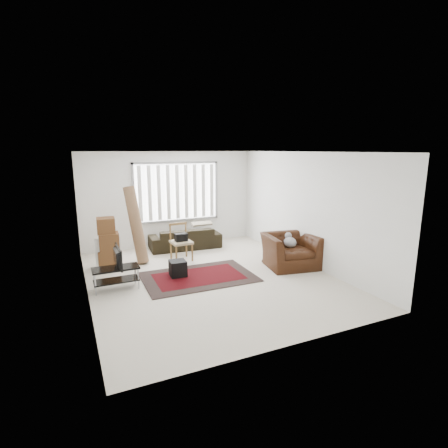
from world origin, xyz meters
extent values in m
plane|color=beige|center=(0.00, 0.00, 0.00)|extent=(6.00, 6.00, 0.00)
cube|color=white|center=(0.00, 0.00, 2.70)|extent=(5.00, 6.00, 0.02)
cube|color=white|center=(0.00, 3.00, 1.35)|extent=(5.00, 0.02, 2.70)
cube|color=white|center=(0.00, -3.00, 1.35)|extent=(5.00, 0.02, 2.70)
cube|color=white|center=(-2.50, 0.00, 1.35)|extent=(0.02, 6.00, 2.70)
cube|color=white|center=(2.50, 0.00, 1.35)|extent=(0.02, 6.00, 2.70)
cube|color=white|center=(0.20, 2.98, 1.55)|extent=(2.40, 0.01, 1.60)
cube|color=gray|center=(0.20, 2.96, 1.55)|extent=(2.52, 0.06, 1.72)
cube|color=white|center=(0.20, 2.92, 1.55)|extent=(2.40, 0.02, 1.55)
cube|color=black|center=(-0.22, 0.11, 0.01)|extent=(2.41, 1.63, 0.02)
cube|color=#42050A|center=(-0.22, 0.11, 0.02)|extent=(1.91, 1.13, 0.00)
cube|color=black|center=(-1.95, 0.18, 0.43)|extent=(0.91, 0.41, 0.04)
cube|color=black|center=(-1.95, 0.18, 0.18)|extent=(0.87, 0.38, 0.03)
cylinder|color=#B2B2B7|center=(-2.36, 0.01, 0.23)|extent=(0.03, 0.03, 0.45)
cylinder|color=#B2B2B7|center=(-1.54, 0.01, 0.23)|extent=(0.03, 0.03, 0.45)
cylinder|color=#B2B2B7|center=(-2.36, 0.35, 0.23)|extent=(0.03, 0.03, 0.45)
cylinder|color=#B2B2B7|center=(-1.54, 0.35, 0.23)|extent=(0.03, 0.03, 0.45)
imported|color=black|center=(-1.95, 0.18, 0.66)|extent=(0.10, 0.73, 0.42)
cube|color=black|center=(-0.62, 0.34, 0.19)|extent=(0.36, 0.36, 0.35)
cube|color=brown|center=(-1.92, 1.60, 0.22)|extent=(0.52, 0.48, 0.45)
cube|color=brown|center=(-1.90, 1.57, 0.65)|extent=(0.47, 0.43, 0.40)
cube|color=brown|center=(-1.94, 1.62, 1.02)|extent=(0.43, 0.43, 0.36)
cube|color=silver|center=(-1.94, 1.48, 0.37)|extent=(0.59, 0.23, 0.74)
cylinder|color=brown|center=(-1.23, 1.73, 0.95)|extent=(0.58, 0.73, 1.90)
imported|color=black|center=(0.25, 2.45, 0.38)|extent=(2.03, 0.98, 0.76)
cube|color=#988663|center=(-0.18, 1.46, 0.46)|extent=(0.51, 0.51, 0.06)
cylinder|color=brown|center=(-0.38, 1.24, 0.23)|extent=(0.04, 0.04, 0.46)
cylinder|color=brown|center=(0.04, 1.25, 0.23)|extent=(0.04, 0.04, 0.46)
cylinder|color=brown|center=(-0.40, 1.66, 0.23)|extent=(0.04, 0.04, 0.46)
cylinder|color=brown|center=(0.02, 1.67, 0.23)|extent=(0.04, 0.04, 0.46)
cube|color=brown|center=(-0.19, 1.67, 0.90)|extent=(0.47, 0.06, 0.06)
cube|color=brown|center=(-0.40, 1.67, 0.69)|extent=(0.05, 0.05, 0.46)
cube|color=brown|center=(0.02, 1.68, 0.69)|extent=(0.05, 0.05, 0.46)
cube|color=black|center=(-0.18, 1.46, 0.59)|extent=(0.31, 0.19, 0.20)
imported|color=#32170A|center=(2.04, -0.11, 0.45)|extent=(1.37, 1.24, 0.89)
ellipsoid|color=#59595B|center=(2.04, -0.11, 0.58)|extent=(0.30, 0.36, 0.22)
sphere|color=#59595B|center=(2.07, 0.05, 0.72)|extent=(0.17, 0.17, 0.17)
camera|label=1|loc=(-2.72, -6.72, 2.75)|focal=28.00mm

